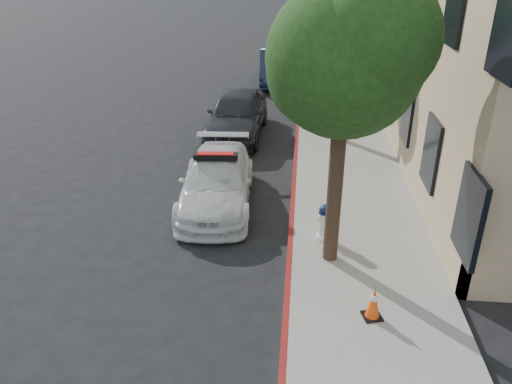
{
  "coord_description": "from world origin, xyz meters",
  "views": [
    {
      "loc": [
        2.19,
        -10.92,
        5.97
      ],
      "look_at": [
        1.23,
        -0.76,
        1.0
      ],
      "focal_mm": 35.0,
      "sensor_mm": 36.0,
      "label": 1
    }
  ],
  "objects_px": {
    "parked_car_mid": "(237,114)",
    "fire_hydrant": "(324,222)",
    "police_car": "(217,181)",
    "parked_car_far": "(277,67)",
    "traffic_cone": "(373,303)"
  },
  "relations": [
    {
      "from": "parked_car_mid",
      "to": "traffic_cone",
      "type": "xyz_separation_m",
      "value": [
        3.64,
        -9.7,
        -0.33
      ]
    },
    {
      "from": "police_car",
      "to": "parked_car_far",
      "type": "height_order",
      "value": "parked_car_far"
    },
    {
      "from": "fire_hydrant",
      "to": "traffic_cone",
      "type": "relative_size",
      "value": 1.35
    },
    {
      "from": "parked_car_far",
      "to": "traffic_cone",
      "type": "height_order",
      "value": "parked_car_far"
    },
    {
      "from": "parked_car_far",
      "to": "traffic_cone",
      "type": "distance_m",
      "value": 17.76
    },
    {
      "from": "police_car",
      "to": "traffic_cone",
      "type": "distance_m",
      "value": 5.55
    },
    {
      "from": "fire_hydrant",
      "to": "traffic_cone",
      "type": "bearing_deg",
      "value": -77.04
    },
    {
      "from": "police_car",
      "to": "parked_car_mid",
      "type": "xyz_separation_m",
      "value": [
        -0.17,
        5.37,
        0.15
      ]
    },
    {
      "from": "parked_car_mid",
      "to": "fire_hydrant",
      "type": "bearing_deg",
      "value": -66.79
    },
    {
      "from": "parked_car_mid",
      "to": "fire_hydrant",
      "type": "relative_size",
      "value": 5.53
    },
    {
      "from": "police_car",
      "to": "parked_car_far",
      "type": "xyz_separation_m",
      "value": [
        0.8,
        13.23,
        0.16
      ]
    },
    {
      "from": "parked_car_mid",
      "to": "fire_hydrant",
      "type": "height_order",
      "value": "parked_car_mid"
    },
    {
      "from": "traffic_cone",
      "to": "parked_car_far",
      "type": "bearing_deg",
      "value": 98.63
    },
    {
      "from": "police_car",
      "to": "traffic_cone",
      "type": "height_order",
      "value": "police_car"
    },
    {
      "from": "parked_car_mid",
      "to": "traffic_cone",
      "type": "bearing_deg",
      "value": -68.12
    }
  ]
}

